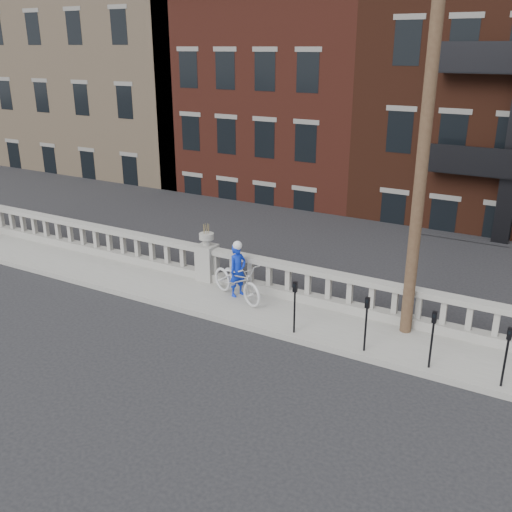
# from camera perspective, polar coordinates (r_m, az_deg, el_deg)

# --- Properties ---
(ground) EXTENTS (120.00, 120.00, 0.00)m
(ground) POSITION_cam_1_polar(r_m,az_deg,el_deg) (14.80, -13.54, -7.89)
(ground) COLOR black
(ground) RESTS_ON ground
(sidewalk) EXTENTS (32.00, 2.20, 0.15)m
(sidewalk) POSITION_cam_1_polar(r_m,az_deg,el_deg) (16.82, -6.66, -3.61)
(sidewalk) COLOR gray
(sidewalk) RESTS_ON ground
(balustrade) EXTENTS (28.00, 0.34, 1.03)m
(balustrade) POSITION_cam_1_polar(r_m,az_deg,el_deg) (17.32, -4.89, -0.81)
(balustrade) COLOR gray
(balustrade) RESTS_ON sidewalk
(planter_pedestal) EXTENTS (0.55, 0.55, 1.76)m
(planter_pedestal) POSITION_cam_1_polar(r_m,az_deg,el_deg) (17.25, -4.91, -0.22)
(planter_pedestal) COLOR gray
(planter_pedestal) RESTS_ON sidewalk
(lower_level) EXTENTS (80.00, 44.00, 20.80)m
(lower_level) POSITION_cam_1_polar(r_m,az_deg,el_deg) (33.76, 14.89, 12.43)
(lower_level) COLOR #605E59
(lower_level) RESTS_ON ground
(utility_pole) EXTENTS (1.60, 0.28, 10.00)m
(utility_pole) POSITION_cam_1_polar(r_m,az_deg,el_deg) (13.36, 16.65, 12.53)
(utility_pole) COLOR #422D1E
(utility_pole) RESTS_ON sidewalk
(parking_meter_a) EXTENTS (0.10, 0.09, 1.36)m
(parking_meter_a) POSITION_cam_1_polar(r_m,az_deg,el_deg) (13.97, 3.89, -4.54)
(parking_meter_a) COLOR black
(parking_meter_a) RESTS_ON sidewalk
(parking_meter_b) EXTENTS (0.10, 0.09, 1.36)m
(parking_meter_b) POSITION_cam_1_polar(r_m,az_deg,el_deg) (13.36, 10.97, -6.10)
(parking_meter_b) COLOR black
(parking_meter_b) RESTS_ON sidewalk
(parking_meter_c) EXTENTS (0.10, 0.09, 1.36)m
(parking_meter_c) POSITION_cam_1_polar(r_m,az_deg,el_deg) (13.03, 17.25, -7.39)
(parking_meter_c) COLOR black
(parking_meter_c) RESTS_ON sidewalk
(parking_meter_d) EXTENTS (0.10, 0.09, 1.36)m
(parking_meter_d) POSITION_cam_1_polar(r_m,az_deg,el_deg) (12.88, 23.79, -8.64)
(parking_meter_d) COLOR black
(parking_meter_d) RESTS_ON sidewalk
(bicycle) EXTENTS (2.20, 1.45, 1.09)m
(bicycle) POSITION_cam_1_polar(r_m,az_deg,el_deg) (15.93, -1.91, -2.44)
(bicycle) COLOR beige
(bicycle) RESTS_ON sidewalk
(cyclist) EXTENTS (0.53, 0.64, 1.52)m
(cyclist) POSITION_cam_1_polar(r_m,az_deg,el_deg) (16.05, -1.84, -1.44)
(cyclist) COLOR #0C28B8
(cyclist) RESTS_ON sidewalk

